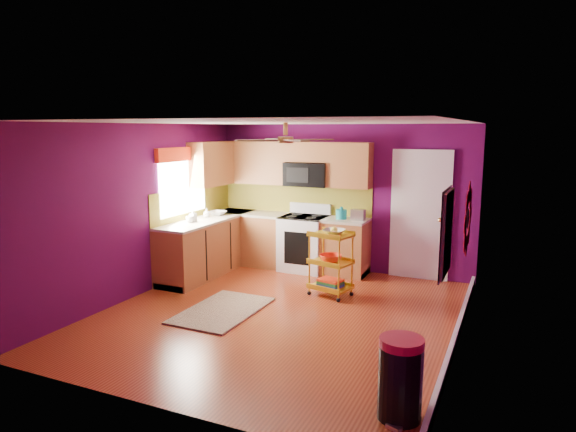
% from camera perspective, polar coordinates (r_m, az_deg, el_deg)
% --- Properties ---
extents(ground, '(5.00, 5.00, 0.00)m').
position_cam_1_polar(ground, '(6.88, -0.96, -10.92)').
color(ground, maroon).
rests_on(ground, ground).
extents(room_envelope, '(4.54, 5.04, 2.52)m').
position_cam_1_polar(room_envelope, '(6.48, -0.79, 2.68)').
color(room_envelope, '#4F0944').
rests_on(room_envelope, ground).
extents(lower_cabinets, '(2.81, 2.31, 0.94)m').
position_cam_1_polar(lower_cabinets, '(8.90, -3.84, -3.25)').
color(lower_cabinets, brown).
rests_on(lower_cabinets, ground).
extents(electric_range, '(0.76, 0.66, 1.13)m').
position_cam_1_polar(electric_range, '(8.87, 1.79, -2.96)').
color(electric_range, white).
rests_on(electric_range, ground).
extents(upper_cabinetry, '(2.80, 2.30, 1.26)m').
position_cam_1_polar(upper_cabinetry, '(8.96, -2.27, 5.69)').
color(upper_cabinetry, brown).
rests_on(upper_cabinetry, ground).
extents(left_window, '(0.08, 1.35, 1.08)m').
position_cam_1_polar(left_window, '(8.51, -11.60, 4.87)').
color(left_window, white).
rests_on(left_window, ground).
extents(panel_door, '(0.95, 0.11, 2.15)m').
position_cam_1_polar(panel_door, '(8.53, 14.48, -0.06)').
color(panel_door, white).
rests_on(panel_door, ground).
extents(right_wall_art, '(0.04, 2.74, 1.04)m').
position_cam_1_polar(right_wall_art, '(5.60, 18.53, -0.89)').
color(right_wall_art, black).
rests_on(right_wall_art, ground).
extents(ceiling_fan, '(1.01, 1.01, 0.26)m').
position_cam_1_polar(ceiling_fan, '(6.63, -0.27, 8.54)').
color(ceiling_fan, '#BF8C3F').
rests_on(ceiling_fan, ground).
extents(shag_rug, '(0.90, 1.45, 0.02)m').
position_cam_1_polar(shag_rug, '(7.06, -7.30, -10.35)').
color(shag_rug, '#321C10').
rests_on(shag_rug, ground).
extents(rolling_cart, '(0.66, 0.54, 1.04)m').
position_cam_1_polar(rolling_cart, '(7.51, 4.82, -4.94)').
color(rolling_cart, gold).
rests_on(rolling_cart, ground).
extents(trash_can, '(0.48, 0.48, 0.71)m').
position_cam_1_polar(trash_can, '(4.60, 12.38, -17.24)').
color(trash_can, black).
rests_on(trash_can, ground).
extents(teal_kettle, '(0.18, 0.18, 0.21)m').
position_cam_1_polar(teal_kettle, '(8.56, 5.95, 0.22)').
color(teal_kettle, teal).
rests_on(teal_kettle, lower_cabinets).
extents(toaster, '(0.22, 0.15, 0.18)m').
position_cam_1_polar(toaster, '(8.46, 7.79, 0.12)').
color(toaster, beige).
rests_on(toaster, lower_cabinets).
extents(soap_bottle_a, '(0.09, 0.10, 0.21)m').
position_cam_1_polar(soap_bottle_a, '(8.37, -10.51, 0.04)').
color(soap_bottle_a, '#EA3F72').
rests_on(soap_bottle_a, lower_cabinets).
extents(soap_bottle_b, '(0.12, 0.12, 0.15)m').
position_cam_1_polar(soap_bottle_b, '(8.79, -9.02, 0.36)').
color(soap_bottle_b, white).
rests_on(soap_bottle_b, lower_cabinets).
extents(counter_dish, '(0.28, 0.28, 0.07)m').
position_cam_1_polar(counter_dish, '(8.99, -7.78, 0.33)').
color(counter_dish, white).
rests_on(counter_dish, lower_cabinets).
extents(counter_cup, '(0.14, 0.14, 0.11)m').
position_cam_1_polar(counter_cup, '(8.34, -10.82, -0.36)').
color(counter_cup, white).
rests_on(counter_cup, lower_cabinets).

